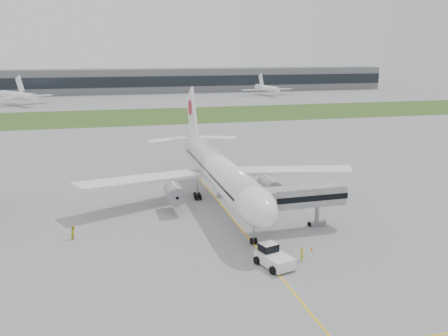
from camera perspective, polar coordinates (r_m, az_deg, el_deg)
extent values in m
plane|color=#939396|center=(81.12, 0.16, -4.82)|extent=(600.00, 600.00, 0.00)
cube|color=#334D1D|center=(197.16, -8.69, 5.89)|extent=(600.00, 50.00, 0.02)
cube|color=slate|center=(305.72, -10.91, 9.76)|extent=(320.00, 22.00, 14.00)
cube|color=black|center=(294.77, -10.76, 9.63)|extent=(320.00, 0.60, 6.00)
cylinder|color=white|center=(83.30, -0.53, -0.32)|extent=(5.00, 38.00, 5.00)
ellipsoid|color=white|center=(65.24, 3.60, -4.27)|extent=(5.00, 11.00, 5.00)
cube|color=black|center=(64.06, 3.88, -3.77)|extent=(3.20, 1.54, 1.14)
cone|color=white|center=(104.16, -3.44, 2.90)|extent=(5.00, 10.53, 6.16)
cube|color=white|center=(83.50, -9.56, -1.33)|extent=(22.13, 13.52, 1.70)
cube|color=white|center=(89.33, 7.28, -0.28)|extent=(22.13, 13.52, 1.70)
cylinder|color=#98989D|center=(80.10, -5.66, -2.88)|extent=(2.70, 5.20, 2.70)
cylinder|color=#98989D|center=(83.89, 5.20, -2.12)|extent=(2.70, 5.20, 2.70)
cube|color=white|center=(104.81, -3.64, 5.78)|extent=(0.45, 10.90, 12.76)
cylinder|color=#A90921|center=(105.53, -3.76, 6.93)|extent=(0.60, 3.20, 3.20)
cube|color=white|center=(105.70, -6.37, 3.21)|extent=(9.54, 6.34, 0.35)
cube|color=white|center=(107.52, -1.08, 3.47)|extent=(9.54, 6.34, 0.35)
cylinder|color=gray|center=(67.02, 3.41, -7.45)|extent=(0.24, 0.24, 3.10)
cylinder|color=black|center=(86.78, -3.05, -3.23)|extent=(1.40, 1.10, 1.10)
cylinder|color=black|center=(88.20, 1.03, -2.94)|extent=(1.40, 1.10, 1.10)
cube|color=white|center=(60.97, 5.81, -10.38)|extent=(3.99, 5.46, 1.30)
cube|color=white|center=(61.50, 5.10, -9.04)|extent=(2.37, 2.22, 1.09)
cube|color=black|center=(61.48, 5.10, -9.00)|extent=(2.44, 2.29, 0.92)
cylinder|color=black|center=(61.54, 3.76, -10.49)|extent=(0.64, 1.05, 0.98)
cylinder|color=black|center=(63.12, 5.99, -9.90)|extent=(0.64, 1.05, 0.98)
cylinder|color=black|center=(59.13, 5.59, -11.57)|extent=(0.64, 1.05, 0.98)
cylinder|color=black|center=(60.78, 7.86, -10.91)|extent=(0.64, 1.05, 0.98)
cube|color=#ACADAF|center=(72.47, 8.87, -3.23)|extent=(13.08, 3.13, 2.79)
cube|color=black|center=(72.47, 8.87, -3.23)|extent=(13.26, 3.22, 0.84)
cube|color=#ACADAF|center=(69.39, 4.64, -3.86)|extent=(2.42, 3.16, 3.16)
cylinder|color=gray|center=(74.96, 10.58, -5.19)|extent=(0.65, 0.65, 3.53)
cube|color=gray|center=(75.42, 10.54, -6.23)|extent=(2.26, 1.36, 0.65)
cylinder|color=black|center=(74.91, 9.70, -6.33)|extent=(0.30, 0.66, 0.65)
cylinder|color=black|center=(75.95, 11.36, -6.13)|extent=(0.30, 0.66, 0.65)
cone|color=orange|center=(59.62, 5.59, -11.60)|extent=(0.36, 0.36, 0.50)
cone|color=orange|center=(66.42, 10.00, -9.05)|extent=(0.35, 0.35, 0.48)
imported|color=gold|center=(62.89, 8.89, -9.69)|extent=(0.78, 0.72, 1.78)
imported|color=yellow|center=(71.97, -16.81, -7.05)|extent=(0.96, 1.08, 1.86)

